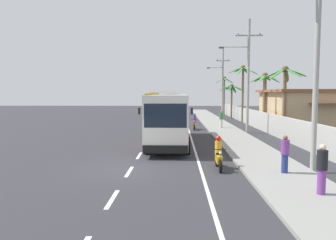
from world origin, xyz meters
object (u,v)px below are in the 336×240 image
palm_farthest (285,86)px  motorcycle_beside_bus (194,123)px  coach_bus_far_lane (154,103)px  coach_bus_foreground (169,116)px  utility_pole_mid (247,73)px  pedestrian_far_walk (221,119)px  pedestrian_midwalk (285,153)px  palm_third (224,86)px  utility_pole_nearest (316,72)px  pedestrian_near_kerb (322,168)px  utility_pole_far (222,82)px  motorcycle_trailing (218,156)px  palm_nearest (243,80)px  palm_second (231,92)px  palm_fourth (265,90)px

palm_farthest → motorcycle_beside_bus: bearing=142.0°
coach_bus_far_lane → coach_bus_foreground: bearing=-84.0°
utility_pole_mid → pedestrian_far_walk: bearing=118.1°
pedestrian_midwalk → palm_third: size_ratio=0.25×
palm_third → utility_pole_mid: bearing=-93.5°
utility_pole_nearest → pedestrian_near_kerb: bearing=-108.6°
pedestrian_midwalk → utility_pole_mid: utility_pole_mid is taller
motorcycle_beside_bus → pedestrian_midwalk: 18.39m
pedestrian_midwalk → utility_pole_far: (1.37, 30.28, 4.24)m
motorcycle_trailing → utility_pole_mid: utility_pole_mid is taller
pedestrian_midwalk → pedestrian_near_kerb: bearing=-32.4°
motorcycle_beside_bus → utility_pole_far: utility_pole_far is taller
pedestrian_near_kerb → utility_pole_far: utility_pole_far is taller
utility_pole_nearest → palm_nearest: size_ratio=1.23×
motorcycle_trailing → pedestrian_midwalk: size_ratio=1.19×
pedestrian_far_walk → palm_farthest: (4.29, -6.27, 3.15)m
palm_nearest → palm_second: size_ratio=1.43×
palm_second → palm_fourth: size_ratio=0.88×
utility_pole_far → palm_nearest: (2.07, -3.68, 0.11)m
pedestrian_near_kerb → utility_pole_nearest: 5.24m
pedestrian_midwalk → motorcycle_trailing: bearing=-151.4°
utility_pole_far → palm_third: size_ratio=1.54×
pedestrian_midwalk → motorcycle_beside_bus: bearing=152.1°
pedestrian_near_kerb → palm_second: 36.17m
utility_pole_far → palm_second: utility_pole_far is taller
palm_farthest → coach_bus_foreground: bearing=-160.4°
palm_nearest → palm_second: bearing=93.1°
motorcycle_beside_bus → motorcycle_trailing: bearing=-89.1°
motorcycle_beside_bus → pedestrian_midwalk: pedestrian_midwalk is taller
palm_second → palm_third: bearing=90.1°
utility_pole_far → pedestrian_far_walk: bearing=-98.0°
utility_pole_nearest → utility_pole_mid: size_ratio=0.85×
palm_third → pedestrian_near_kerb: bearing=-93.7°
pedestrian_far_walk → palm_third: size_ratio=0.27×
palm_second → palm_third: 7.33m
pedestrian_near_kerb → palm_nearest: (3.18, 29.62, 4.29)m
pedestrian_midwalk → pedestrian_far_walk: pedestrian_far_walk is taller
motorcycle_beside_bus → palm_second: size_ratio=0.39×
utility_pole_far → palm_second: 3.45m
palm_farthest → motorcycle_trailing: bearing=-120.9°
palm_nearest → motorcycle_trailing: bearing=-103.7°
utility_pole_nearest → utility_pole_far: bearing=90.2°
utility_pole_nearest → palm_third: size_ratio=1.35×
coach_bus_foreground → palm_farthest: bearing=19.6°
coach_bus_far_lane → palm_second: (11.78, -8.03, 1.83)m
motorcycle_beside_bus → utility_pole_mid: 7.18m
pedestrian_midwalk → palm_farthest: (4.06, 12.61, 3.21)m
utility_pole_far → coach_bus_far_lane: bearing=133.3°
motorcycle_beside_bus → pedestrian_midwalk: (3.01, -18.13, 0.34)m
motorcycle_beside_bus → palm_fourth: (6.92, -0.02, 3.29)m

